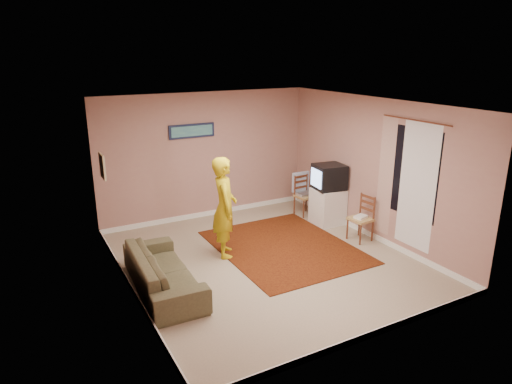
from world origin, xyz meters
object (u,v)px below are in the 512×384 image
person (225,207)px  chair_a (305,191)px  tv_cabinet (328,206)px  sofa (163,271)px  chair_b (361,214)px  crt_tv (329,177)px

person → chair_a: bearing=-47.2°
tv_cabinet → chair_a: chair_a is taller
tv_cabinet → person: bearing=-171.9°
sofa → person: 1.57m
chair_a → chair_b: bearing=-92.1°
tv_cabinet → chair_a: (-0.09, 0.67, 0.15)m
crt_tv → chair_b: bearing=-81.4°
chair_a → tv_cabinet: bearing=-87.6°
tv_cabinet → person: person is taller
tv_cabinet → chair_a: bearing=98.1°
chair_a → person: 2.58m
tv_cabinet → person: size_ratio=0.43×
chair_a → chair_b: size_ratio=1.00×
chair_a → person: bearing=-162.3°
sofa → person: size_ratio=1.15×
person → crt_tv: bearing=-62.4°
chair_a → sofa: bearing=-161.1°
tv_cabinet → sofa: bearing=-165.1°
chair_a → person: (-2.35, -1.02, 0.35)m
chair_b → sofa: (-3.76, -0.03, -0.23)m
chair_b → person: (-2.45, 0.63, 0.34)m
sofa → person: person is taller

